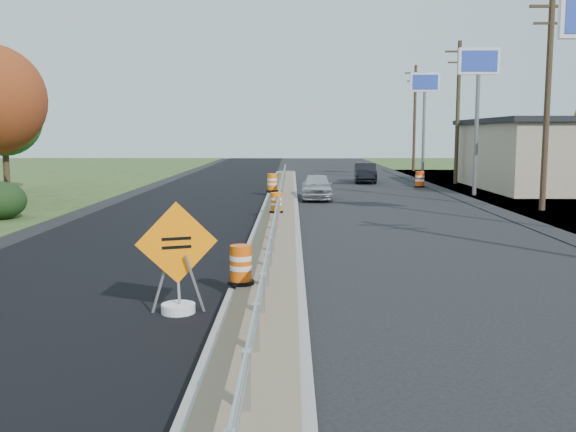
{
  "coord_description": "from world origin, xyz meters",
  "views": [
    {
      "loc": [
        0.51,
        -18.98,
        3.36
      ],
      "look_at": [
        0.41,
        -1.4,
        1.1
      ],
      "focal_mm": 40.0,
      "sensor_mm": 36.0,
      "label": 1
    }
  ],
  "objects_px": {
    "caution_sign": "(178,285)",
    "barrel_median_near": "(241,266)",
    "barrel_median_mid": "(276,203)",
    "car_dark_mid": "(365,173)",
    "barrel_shoulder_mid": "(420,180)",
    "car_silver": "(317,187)",
    "barrel_median_far": "(272,183)"
  },
  "relations": [
    {
      "from": "barrel_median_far",
      "to": "car_dark_mid",
      "type": "height_order",
      "value": "car_dark_mid"
    },
    {
      "from": "barrel_median_near",
      "to": "car_silver",
      "type": "xyz_separation_m",
      "value": [
        2.35,
        19.68,
        0.04
      ]
    },
    {
      "from": "car_dark_mid",
      "to": "barrel_median_near",
      "type": "bearing_deg",
      "value": -97.43
    },
    {
      "from": "barrel_shoulder_mid",
      "to": "car_dark_mid",
      "type": "height_order",
      "value": "car_dark_mid"
    },
    {
      "from": "caution_sign",
      "to": "barrel_median_mid",
      "type": "height_order",
      "value": "caution_sign"
    },
    {
      "from": "barrel_median_far",
      "to": "barrel_median_mid",
      "type": "bearing_deg",
      "value": -87.29
    },
    {
      "from": "barrel_median_near",
      "to": "barrel_median_far",
      "type": "height_order",
      "value": "barrel_median_far"
    },
    {
      "from": "barrel_shoulder_mid",
      "to": "car_dark_mid",
      "type": "bearing_deg",
      "value": 126.96
    },
    {
      "from": "barrel_median_mid",
      "to": "barrel_median_near",
      "type": "bearing_deg",
      "value": -92.08
    },
    {
      "from": "caution_sign",
      "to": "barrel_median_mid",
      "type": "xyz_separation_m",
      "value": [
        1.52,
        13.69,
        0.08
      ]
    },
    {
      "from": "barrel_median_far",
      "to": "barrel_shoulder_mid",
      "type": "xyz_separation_m",
      "value": [
        9.15,
        5.65,
        -0.21
      ]
    },
    {
      "from": "barrel_median_near",
      "to": "barrel_median_far",
      "type": "xyz_separation_m",
      "value": [
        0.0,
        21.66,
        0.07
      ]
    },
    {
      "from": "caution_sign",
      "to": "barrel_median_near",
      "type": "relative_size",
      "value": 2.58
    },
    {
      "from": "barrel_shoulder_mid",
      "to": "car_silver",
      "type": "bearing_deg",
      "value": -131.72
    },
    {
      "from": "barrel_median_near",
      "to": "barrel_shoulder_mid",
      "type": "relative_size",
      "value": 0.81
    },
    {
      "from": "caution_sign",
      "to": "car_dark_mid",
      "type": "height_order",
      "value": "caution_sign"
    },
    {
      "from": "barrel_median_near",
      "to": "car_silver",
      "type": "distance_m",
      "value": 19.82
    },
    {
      "from": "caution_sign",
      "to": "barrel_shoulder_mid",
      "type": "bearing_deg",
      "value": 50.86
    },
    {
      "from": "barrel_median_mid",
      "to": "car_silver",
      "type": "bearing_deg",
      "value": 75.58
    },
    {
      "from": "barrel_median_far",
      "to": "car_silver",
      "type": "height_order",
      "value": "car_silver"
    },
    {
      "from": "barrel_median_far",
      "to": "car_silver",
      "type": "xyz_separation_m",
      "value": [
        2.35,
        -1.98,
        -0.03
      ]
    },
    {
      "from": "barrel_median_near",
      "to": "barrel_median_mid",
      "type": "distance_m",
      "value": 12.28
    },
    {
      "from": "caution_sign",
      "to": "car_silver",
      "type": "xyz_separation_m",
      "value": [
        3.42,
        21.1,
        0.13
      ]
    },
    {
      "from": "car_silver",
      "to": "barrel_median_mid",
      "type": "bearing_deg",
      "value": -103.34
    },
    {
      "from": "caution_sign",
      "to": "barrel_median_near",
      "type": "distance_m",
      "value": 1.78
    },
    {
      "from": "car_dark_mid",
      "to": "car_silver",
      "type": "bearing_deg",
      "value": -104.45
    },
    {
      "from": "barrel_median_near",
      "to": "barrel_median_mid",
      "type": "bearing_deg",
      "value": 87.92
    },
    {
      "from": "barrel_shoulder_mid",
      "to": "car_silver",
      "type": "relative_size",
      "value": 0.26
    },
    {
      "from": "barrel_median_mid",
      "to": "car_dark_mid",
      "type": "distance_m",
      "value": 19.86
    },
    {
      "from": "barrel_median_near",
      "to": "barrel_median_far",
      "type": "relative_size",
      "value": 0.84
    },
    {
      "from": "barrel_median_mid",
      "to": "barrel_shoulder_mid",
      "type": "relative_size",
      "value": 0.8
    },
    {
      "from": "car_silver",
      "to": "car_dark_mid",
      "type": "distance_m",
      "value": 12.22
    }
  ]
}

